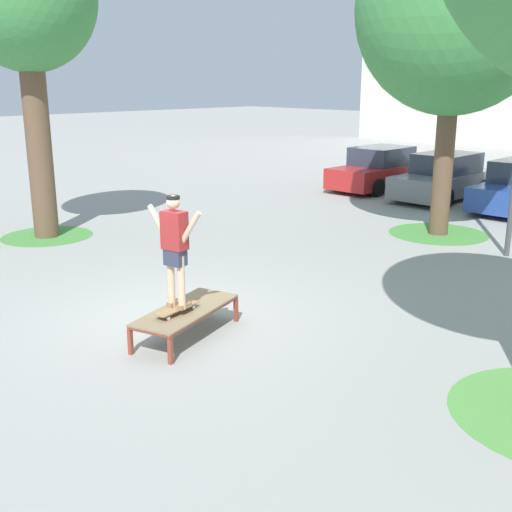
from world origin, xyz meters
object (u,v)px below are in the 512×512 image
object	(u,v)px
skate_box	(186,311)
skateboard	(177,309)
tree_near_left	(26,2)
car_red	(379,170)
tree_mid_back	(456,9)
car_grey	(444,178)
skater	(175,244)

from	to	relation	value
skate_box	skateboard	size ratio (longest dim) A/B	2.48
tree_near_left	car_red	distance (m)	13.02
skateboard	tree_mid_back	size ratio (longest dim) A/B	0.10
tree_near_left	car_red	xyz separation A→B (m)	(1.72, 11.96, -4.85)
skate_box	car_red	distance (m)	14.74
skate_box	tree_near_left	world-z (taller)	tree_near_left
tree_near_left	tree_mid_back	xyz separation A→B (m)	(6.82, 7.29, -0.13)
tree_near_left	car_red	world-z (taller)	tree_near_left
car_red	car_grey	world-z (taller)	same
skateboard	tree_near_left	distance (m)	9.32
skate_box	car_grey	size ratio (longest dim) A/B	0.48
tree_mid_back	tree_near_left	bearing A→B (deg)	-133.10
tree_mid_back	car_red	distance (m)	8.37
tree_near_left	skateboard	bearing A→B (deg)	-13.06
tree_near_left	tree_mid_back	distance (m)	9.98
tree_near_left	car_grey	size ratio (longest dim) A/B	1.75
tree_mid_back	car_grey	world-z (taller)	tree_mid_back
skate_box	tree_near_left	bearing A→B (deg)	168.41
skater	tree_near_left	xyz separation A→B (m)	(-7.66, 1.78, 4.01)
car_grey	tree_near_left	bearing A→B (deg)	-110.24
skater	car_red	xyz separation A→B (m)	(-5.94, 13.73, -0.84)
tree_near_left	car_red	size ratio (longest dim) A/B	1.75
skate_box	skateboard	world-z (taller)	skateboard
tree_mid_back	skateboard	bearing A→B (deg)	-84.65
car_red	skate_box	bearing A→B (deg)	-66.51
skate_box	car_grey	bearing A→B (deg)	103.58
skate_box	tree_mid_back	size ratio (longest dim) A/B	0.26
tree_mid_back	car_grey	size ratio (longest dim) A/B	1.87
tree_near_left	tree_mid_back	size ratio (longest dim) A/B	0.94
skate_box	car_red	bearing A→B (deg)	113.49
skateboard	skater	size ratio (longest dim) A/B	0.49
skate_box	skateboard	xyz separation A→B (m)	(0.07, -0.22, 0.12)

